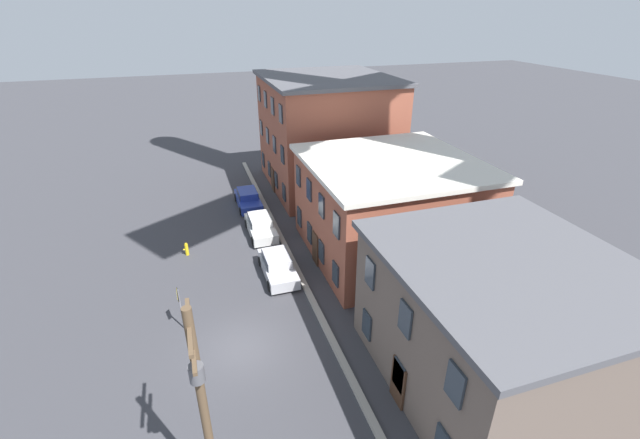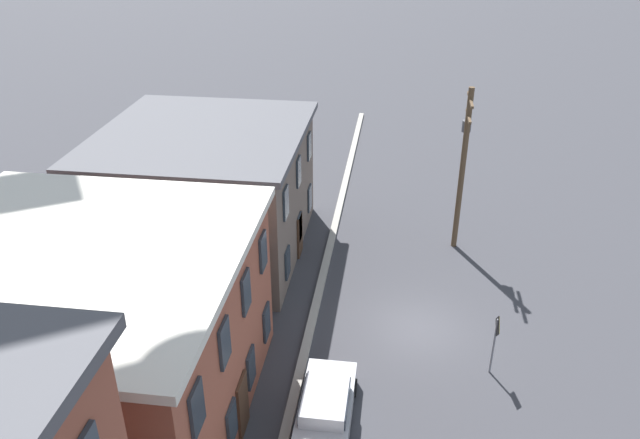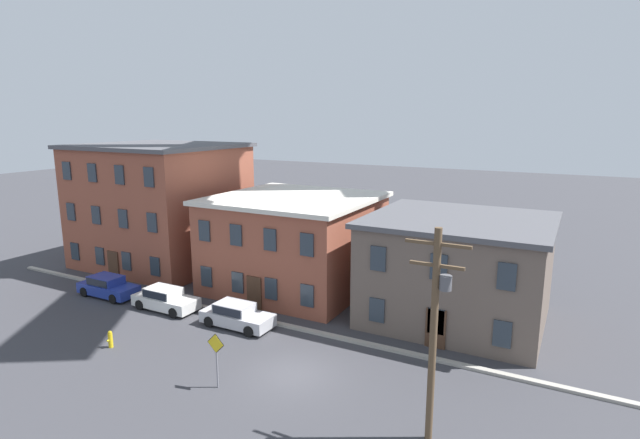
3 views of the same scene
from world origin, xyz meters
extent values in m
plane|color=#38383D|center=(0.00, 0.00, 0.00)|extent=(200.00, 200.00, 0.00)
cube|color=#9E998E|center=(0.00, 4.50, 0.08)|extent=(56.00, 0.36, 0.16)
cube|color=brown|center=(-6.48, 11.16, 3.20)|extent=(10.47, 10.32, 6.39)
cube|color=silver|center=(-6.48, 11.16, 6.54)|extent=(10.97, 10.82, 0.30)
cube|color=#2D3842|center=(-10.41, 5.94, 4.79)|extent=(0.90, 0.10, 1.40)
cube|color=#2D3842|center=(-7.79, 5.94, 1.60)|extent=(0.90, 0.10, 1.40)
cube|color=#2D3842|center=(-7.79, 5.94, 4.79)|extent=(0.90, 0.10, 1.40)
cube|color=#2D3842|center=(-5.18, 5.94, 1.60)|extent=(0.90, 0.10, 1.40)
cube|color=#2D3842|center=(-5.18, 5.94, 4.79)|extent=(0.90, 0.10, 1.40)
cube|color=#2D3842|center=(-2.56, 5.94, 1.60)|extent=(0.90, 0.10, 1.40)
cube|color=#2D3842|center=(-2.56, 5.94, 4.79)|extent=(0.90, 0.10, 1.40)
cube|color=#472D1E|center=(-6.48, 5.94, 1.10)|extent=(1.10, 0.10, 2.20)
cube|color=#66564C|center=(5.36, 10.61, 3.04)|extent=(10.14, 9.21, 6.07)
cube|color=#4C4C51|center=(5.36, 10.61, 6.22)|extent=(10.64, 9.71, 0.30)
cube|color=#2D3842|center=(1.98, 5.94, 1.52)|extent=(0.90, 0.10, 1.40)
cube|color=#2D3842|center=(1.98, 5.94, 4.55)|extent=(0.90, 0.10, 1.40)
cube|color=#2D3842|center=(5.36, 5.94, 1.52)|extent=(0.90, 0.10, 1.40)
cube|color=#2D3842|center=(5.36, 5.94, 4.55)|extent=(0.90, 0.10, 1.40)
cube|color=#2D3842|center=(8.74, 5.94, 1.52)|extent=(0.90, 0.10, 1.40)
cube|color=#2D3842|center=(8.74, 5.94, 4.55)|extent=(0.90, 0.10, 1.40)
cube|color=#472D1E|center=(5.36, 5.94, 1.10)|extent=(1.10, 0.10, 2.20)
cube|color=#B7B7BC|center=(-5.78, 3.21, 0.53)|extent=(4.40, 1.80, 0.70)
cube|color=#B7B7BC|center=(-5.98, 3.21, 1.15)|extent=(2.20, 1.51, 0.55)
cube|color=#1E232D|center=(-5.98, 3.21, 1.15)|extent=(2.02, 1.58, 0.48)
cylinder|color=black|center=(-4.33, 4.06, 0.33)|extent=(0.66, 0.22, 0.66)
cylinder|color=black|center=(-4.33, 2.36, 0.33)|extent=(0.66, 0.22, 0.66)
cylinder|color=slate|center=(-2.42, -2.73, 1.25)|extent=(0.08, 0.08, 2.51)
cube|color=yellow|center=(-2.42, -2.76, 2.20)|extent=(0.88, 0.03, 0.88)
cube|color=black|center=(-2.42, -2.75, 2.20)|extent=(0.95, 0.02, 0.95)
cylinder|color=brown|center=(7.23, -1.89, 4.21)|extent=(0.28, 0.28, 8.43)
cube|color=brown|center=(7.23, -1.89, 7.83)|extent=(2.40, 0.12, 0.12)
cube|color=brown|center=(7.23, -1.89, 7.03)|extent=(2.00, 0.12, 0.12)
cylinder|color=#515156|center=(7.58, -1.89, 6.43)|extent=(0.44, 0.44, 0.55)
camera|label=1|loc=(16.87, -1.30, 15.56)|focal=24.00mm
camera|label=2|loc=(-21.61, 1.27, 16.43)|focal=35.00mm
camera|label=3|loc=(11.57, -19.08, 12.30)|focal=28.00mm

